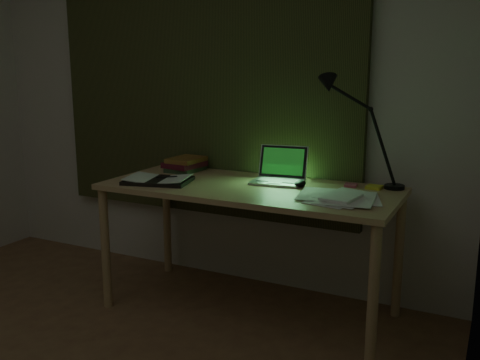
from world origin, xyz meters
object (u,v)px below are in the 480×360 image
Objects in this scene: desk at (249,250)px; open_textbook at (158,180)px; desk_lamp at (398,135)px; book_stack at (185,164)px; loose_papers at (332,196)px; laptop at (277,166)px.

desk is 0.67m from open_textbook.
open_textbook is at bearing -160.91° from desk_lamp.
loose_papers is at bearing -15.13° from book_stack.
open_textbook is 1.38m from desk_lamp.
loose_papers reaches higher than desk.
desk is 2.81× the size of desk_lamp.
laptop is at bearing 152.14° from loose_papers.
desk is at bearing -21.03° from book_stack.
desk_lamp is (1.31, 0.08, 0.25)m from book_stack.
book_stack is 0.65× the size of loose_papers.
laptop is at bearing 49.85° from desk.
loose_papers is (1.07, -0.29, -0.04)m from book_stack.
laptop is 1.37× the size of book_stack.
desk is at bearing 1.88° from open_textbook.
laptop is 0.46m from loose_papers.
open_textbook is 0.62× the size of desk_lamp.
loose_papers is (0.39, -0.21, -0.09)m from laptop.
desk_lamp is (0.64, 0.16, 0.19)m from laptop.
open_textbook is 1.03m from loose_papers.
desk_lamp reaches higher than open_textbook.
book_stack is 1.11m from loose_papers.
laptop is 0.69m from desk_lamp.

